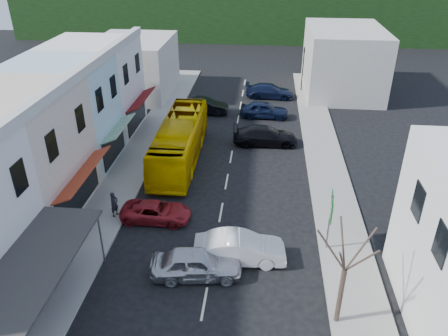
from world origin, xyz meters
TOP-DOWN VIEW (x-y plane):
  - ground at (0.00, 0.00)m, footprint 120.00×120.00m
  - sidewalk_left at (-7.50, 10.00)m, footprint 3.00×52.00m
  - sidewalk_right at (7.50, 10.00)m, footprint 3.00×52.00m
  - shopfront_row at (-12.49, 5.00)m, footprint 8.25×30.00m
  - distant_block_left at (-12.00, 27.00)m, footprint 8.00×10.00m
  - distant_block_right at (11.00, 30.00)m, footprint 8.00×12.00m
  - bus at (-3.98, 11.15)m, footprint 2.62×11.63m
  - car_silver at (-0.67, -2.05)m, footprint 4.59×2.32m
  - car_white at (1.51, -0.61)m, footprint 4.53×2.14m
  - car_red at (-3.97, 2.75)m, footprint 4.62×1.95m
  - car_black_near at (2.68, 14.69)m, footprint 4.60×2.09m
  - car_navy_mid at (2.50, 20.85)m, footprint 4.47×1.97m
  - car_black_far at (-3.50, 21.32)m, footprint 4.42×1.84m
  - car_navy_far at (2.99, 26.75)m, footprint 4.53×1.93m
  - pedestrian_left at (-6.64, 2.79)m, footprint 0.61×0.71m
  - direction_sign at (6.40, 0.82)m, footprint 0.51×1.69m
  - street_tree at (6.30, -4.55)m, footprint 2.84×2.84m
  - traffic_signal at (6.60, 29.39)m, footprint 0.59×1.04m

SIDE VIEW (x-z plane):
  - ground at x=0.00m, z-range 0.00..0.00m
  - sidewalk_left at x=-7.50m, z-range 0.00..0.15m
  - sidewalk_right at x=7.50m, z-range 0.00..0.15m
  - car_silver at x=-0.67m, z-range 0.00..1.40m
  - car_white at x=1.51m, z-range 0.00..1.40m
  - car_red at x=-3.97m, z-range 0.00..1.40m
  - car_black_near at x=2.68m, z-range 0.00..1.40m
  - car_navy_mid at x=2.50m, z-range 0.00..1.40m
  - car_black_far at x=-3.50m, z-range 0.00..1.40m
  - car_navy_far at x=2.99m, z-range 0.00..1.40m
  - pedestrian_left at x=-6.64m, z-range 0.15..1.85m
  - bus at x=-3.98m, z-range 0.00..3.10m
  - direction_sign at x=6.40m, z-range 0.00..3.68m
  - traffic_signal at x=6.60m, z-range 0.00..5.00m
  - distant_block_left at x=-12.00m, z-range 0.00..6.00m
  - street_tree at x=6.30m, z-range 0.00..6.32m
  - distant_block_right at x=11.00m, z-range 0.00..7.00m
  - shopfront_row at x=-12.49m, z-range 0.00..8.00m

